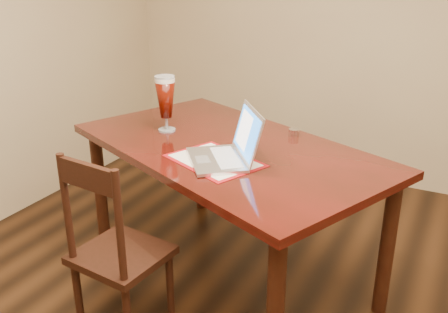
% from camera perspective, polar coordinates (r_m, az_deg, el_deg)
% --- Properties ---
extents(dining_table, '(1.98, 1.58, 1.14)m').
position_cam_1_polar(dining_table, '(2.73, 0.18, -0.38)').
color(dining_table, '#470C09').
rests_on(dining_table, ground).
extents(dining_chair, '(0.44, 0.43, 0.96)m').
position_cam_1_polar(dining_chair, '(2.47, -12.23, -10.64)').
color(dining_chair, black).
rests_on(dining_chair, ground).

